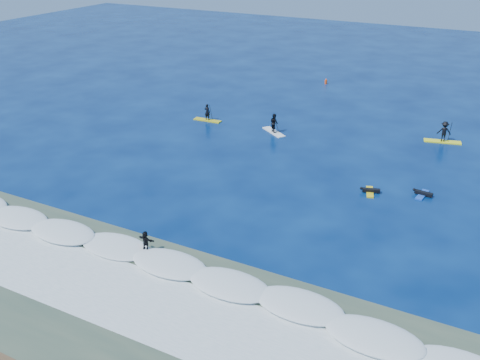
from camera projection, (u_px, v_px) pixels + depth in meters
The scene contains 11 objects.
ground at pixel (234, 195), 38.83m from camera, with size 160.00×160.00×0.00m, color #031746.
shallow_water at pixel (106, 304), 27.63m from camera, with size 90.00×13.00×0.01m, color #384C3D.
breaking_wave at pixel (152, 265), 30.84m from camera, with size 40.00×6.00×0.30m, color white.
whitewater at pixel (119, 293), 28.44m from camera, with size 34.00×5.00×0.02m, color silver.
sup_paddler_left at pixel (207, 115), 53.42m from camera, with size 2.88×0.85×2.00m.
sup_paddler_center at pixel (274, 124), 50.25m from camera, with size 2.95×2.41×2.16m.
sup_paddler_right at pixel (444, 133), 47.99m from camera, with size 3.33×1.53×2.26m.
prone_paddler_near at pixel (370, 191), 39.14m from camera, with size 1.45×1.91×0.39m.
prone_paddler_far at pixel (423, 194), 38.72m from camera, with size 1.47×1.89×0.39m.
wave_surfer at pixel (146, 242), 31.65m from camera, with size 1.83×0.57×1.31m.
marker_buoy at pixel (326, 81), 66.04m from camera, with size 0.31×0.31×0.74m.
Camera 1 is at (16.44, -30.44, 17.67)m, focal length 40.00 mm.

